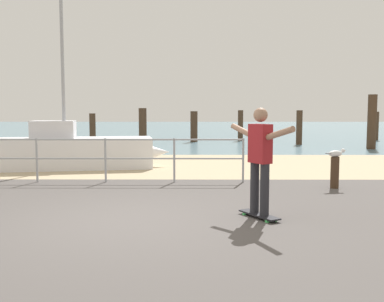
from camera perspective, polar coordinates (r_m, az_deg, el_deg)
name	(u,v)px	position (r m, az deg, el deg)	size (l,w,h in m)	color
ground_plane	(109,241)	(5.95, -10.63, -11.34)	(24.00, 10.00, 0.04)	#514C49
beach_strip	(159,165)	(13.74, -4.30, -1.83)	(24.00, 6.00, 0.04)	tan
sea_surface	(183,129)	(41.64, -1.20, 2.91)	(72.00, 50.00, 0.04)	slate
railing_fence	(37,153)	(10.88, -19.45, -0.29)	(9.68, 0.05, 1.05)	#9EA0A5
sailboat	(81,151)	(13.26, -14.15, 0.05)	(5.06, 2.12, 5.72)	silver
skateboard	(259,215)	(7.01, 8.68, -8.18)	(0.58, 0.79, 0.08)	black
skateboarder	(260,154)	(6.86, 8.79, -0.43)	(0.82, 1.29, 1.65)	#26262B
bollard_short	(335,173)	(9.99, 17.98, -2.72)	(0.18, 0.18, 0.70)	#422D1E
seagull	(336,153)	(9.95, 18.12, -0.28)	(0.48, 0.23, 0.18)	white
groyne_post_0	(93,129)	(23.09, -12.74, 2.84)	(0.31, 0.31, 1.55)	#422D1E
groyne_post_1	(143,126)	(22.43, -6.39, 3.21)	(0.40, 0.40, 1.82)	#422D1E
groyne_post_2	(194,127)	(23.65, 0.26, 3.16)	(0.38, 0.38, 1.66)	#422D1E
groyne_post_3	(240,126)	(24.73, 6.29, 3.28)	(0.29, 0.29, 1.72)	#422D1E
groyne_post_4	(299,128)	(22.32, 13.70, 2.95)	(0.30, 0.30, 1.71)	#422D1E
groyne_post_5	(372,122)	(20.80, 22.24, 3.49)	(0.38, 0.38, 2.39)	#422D1E
groyne_post_6	(376,126)	(27.15, 22.75, 2.99)	(0.24, 0.24, 1.63)	#422D1E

